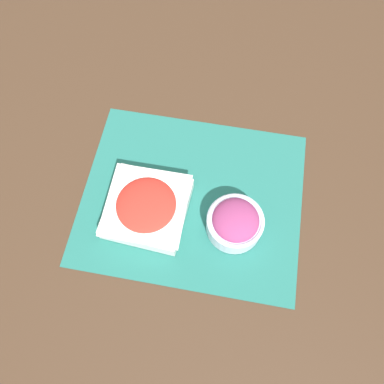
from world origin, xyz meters
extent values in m
plane|color=#422D1E|center=(0.00, 0.00, 0.00)|extent=(3.00, 3.00, 0.00)
cube|color=#236B60|center=(0.00, 0.00, 0.00)|extent=(0.52, 0.43, 0.00)
cube|color=white|center=(0.10, 0.05, 0.02)|extent=(0.19, 0.19, 0.04)
cube|color=white|center=(0.10, 0.05, 0.05)|extent=(0.18, 0.18, 0.00)
ellipsoid|color=red|center=(0.10, 0.05, 0.04)|extent=(0.14, 0.14, 0.04)
cylinder|color=silver|center=(-0.11, 0.06, 0.03)|extent=(0.13, 0.13, 0.05)
torus|color=silver|center=(-0.11, 0.06, 0.05)|extent=(0.13, 0.13, 0.01)
ellipsoid|color=#93386B|center=(-0.11, 0.06, 0.05)|extent=(0.10, 0.10, 0.04)
camera|label=1|loc=(-0.06, 0.34, 0.83)|focal=35.00mm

